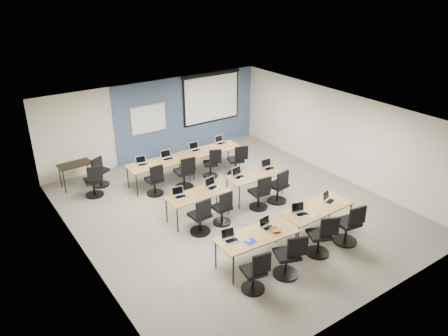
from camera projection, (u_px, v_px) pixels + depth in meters
floor at (233, 210)px, 11.98m from camera, size 8.00×9.00×0.02m
ceiling at (234, 115)px, 10.85m from camera, size 8.00×9.00×0.02m
wall_back at (156, 120)px, 14.78m from camera, size 8.00×0.04×2.70m
wall_front at (375, 247)px, 8.05m from camera, size 8.00×0.04×2.70m
wall_left at (82, 208)px, 9.35m from camera, size 0.04×9.00×2.70m
wall_right at (338, 135)px, 13.47m from camera, size 0.04×9.00×2.70m
blue_accent_panel at (188, 114)px, 15.40m from camera, size 5.50×0.04×2.70m
whiteboard at (148, 119)px, 14.53m from camera, size 1.28×0.03×0.98m
projector_screen at (211, 95)px, 15.62m from camera, size 2.40×0.10×1.82m
training_table_front_left at (257, 236)px, 9.56m from camera, size 1.86×0.78×0.73m
training_table_front_right at (316, 209)px, 10.64m from camera, size 1.90×0.79×0.73m
training_table_mid_left at (198, 195)px, 11.29m from camera, size 1.67×0.70×0.73m
training_table_mid_right at (256, 176)px, 12.35m from camera, size 1.69×0.71×0.73m
training_table_back_left at (159, 164)px, 13.08m from camera, size 1.88×0.78×0.73m
training_table_back_right at (212, 150)px, 14.06m from camera, size 1.89×0.79×0.73m
laptop_0 at (230, 237)px, 9.34m from camera, size 0.32×0.27×0.24m
mouse_0 at (248, 240)px, 9.32m from camera, size 0.08×0.11×0.03m
task_chair_0 at (255, 275)px, 8.81m from camera, size 0.49×0.49×0.98m
laptop_1 at (267, 225)px, 9.79m from camera, size 0.31×0.26×0.24m
mouse_1 at (278, 226)px, 9.83m from camera, size 0.07×0.11×0.04m
task_chair_1 at (289, 259)px, 9.24m from camera, size 0.58×0.56×1.03m
laptop_2 at (300, 211)px, 10.33m from camera, size 0.34×0.29×0.26m
mouse_2 at (315, 215)px, 10.28m from camera, size 0.08×0.11×0.04m
task_chair_2 at (321, 239)px, 9.94m from camera, size 0.58×0.54×1.02m
laptop_3 at (328, 199)px, 10.90m from camera, size 0.32×0.27×0.25m
mouse_3 at (345, 203)px, 10.79m from camera, size 0.08×0.11×0.03m
task_chair_3 at (349, 227)px, 10.35m from camera, size 0.57×0.57×1.05m
laptop_4 at (179, 194)px, 11.12m from camera, size 0.32×0.27×0.24m
mouse_4 at (192, 197)px, 11.09m from camera, size 0.07×0.10×0.03m
task_chair_4 at (201, 219)px, 10.74m from camera, size 0.52×0.52×1.00m
laptop_5 at (212, 185)px, 11.58m from camera, size 0.34×0.29×0.26m
mouse_5 at (218, 187)px, 11.59m from camera, size 0.09×0.12×0.04m
task_chair_5 at (223, 211)px, 11.15m from camera, size 0.48×0.48×0.96m
laptop_6 at (238, 175)px, 12.16m from camera, size 0.35×0.30×0.27m
mouse_6 at (253, 176)px, 12.21m from camera, size 0.08×0.11×0.04m
task_chair_6 at (260, 195)px, 11.86m from camera, size 0.51×0.51×0.99m
laptop_7 at (268, 166)px, 12.67m from camera, size 0.35×0.30×0.27m
mouse_7 at (276, 170)px, 12.54m from camera, size 0.07×0.10×0.04m
task_chair_7 at (279, 189)px, 12.18m from camera, size 0.53×0.53×1.01m
laptop_8 at (142, 162)px, 12.93m from camera, size 0.31×0.27×0.24m
mouse_8 at (150, 164)px, 12.93m from camera, size 0.06×0.09×0.03m
task_chair_8 at (155, 182)px, 12.60m from camera, size 0.50×0.50×0.98m
laptop_9 at (167, 157)px, 13.31m from camera, size 0.34×0.29×0.26m
mouse_9 at (176, 158)px, 13.32m from camera, size 0.08×0.10×0.03m
task_chair_9 at (185, 175)px, 12.97m from camera, size 0.56×0.56×1.04m
laptop_10 at (195, 148)px, 13.93m from camera, size 0.33×0.28×0.25m
mouse_10 at (206, 151)px, 13.88m from camera, size 0.07×0.11×0.04m
task_chair_10 at (212, 166)px, 13.69m from camera, size 0.50×0.47×0.95m
laptop_11 at (220, 141)px, 14.48m from camera, size 0.33×0.28×0.25m
mouse_11 at (231, 144)px, 14.38m from camera, size 0.08×0.11×0.04m
task_chair_11 at (237, 163)px, 13.84m from camera, size 0.54×0.52×1.00m
blue_mousepad at (250, 241)px, 9.30m from camera, size 0.26×0.22×0.01m
snack_bowl at (276, 230)px, 9.66m from camera, size 0.31×0.31×0.06m
snack_plate at (310, 216)px, 10.26m from camera, size 0.20×0.20×0.01m
coffee_cup at (310, 214)px, 10.26m from camera, size 0.07×0.07×0.06m
utility_table at (75, 166)px, 12.97m from camera, size 0.97×0.54×0.75m
spare_chair_a at (99, 174)px, 13.10m from camera, size 0.56×0.51×0.99m
spare_chair_b at (94, 183)px, 12.51m from camera, size 0.52×0.52×1.00m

